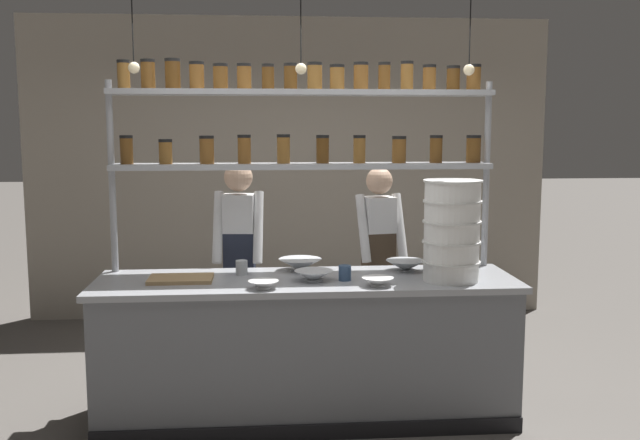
% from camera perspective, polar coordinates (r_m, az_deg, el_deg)
% --- Properties ---
extents(ground_plane, '(40.00, 40.00, 0.00)m').
position_cam_1_polar(ground_plane, '(4.85, -1.07, -15.37)').
color(ground_plane, '#5B5651').
extents(back_wall, '(5.09, 0.12, 2.92)m').
position_cam_1_polar(back_wall, '(7.05, -2.43, 4.09)').
color(back_wall, '#9E9384').
rests_on(back_wall, ground_plane).
extents(prep_counter, '(2.69, 0.76, 0.92)m').
position_cam_1_polar(prep_counter, '(4.69, -1.08, -10.21)').
color(prep_counter, slate).
rests_on(prep_counter, ground_plane).
extents(spice_shelf_unit, '(2.57, 0.28, 2.32)m').
position_cam_1_polar(spice_shelf_unit, '(4.80, -1.39, 7.24)').
color(spice_shelf_unit, '#999BA0').
rests_on(spice_shelf_unit, ground_plane).
extents(chef_left, '(0.38, 0.30, 1.63)m').
position_cam_1_polar(chef_left, '(5.24, -6.46, -3.04)').
color(chef_left, black).
rests_on(chef_left, ground_plane).
extents(chef_center, '(0.40, 0.32, 1.58)m').
position_cam_1_polar(chef_center, '(5.42, 4.72, -2.98)').
color(chef_center, black).
rests_on(chef_center, ground_plane).
extents(container_stack, '(0.37, 0.37, 0.64)m').
position_cam_1_polar(container_stack, '(4.53, 10.50, -0.84)').
color(container_stack, white).
rests_on(container_stack, prep_counter).
extents(cutting_board, '(0.40, 0.26, 0.02)m').
position_cam_1_polar(cutting_board, '(4.60, -11.07, -4.63)').
color(cutting_board, '#A88456').
rests_on(cutting_board, prep_counter).
extents(prep_bowl_near_left, '(0.27, 0.27, 0.07)m').
position_cam_1_polar(prep_bowl_near_left, '(4.83, 6.86, -3.66)').
color(prep_bowl_near_left, '#B2B7BC').
rests_on(prep_bowl_near_left, prep_counter).
extents(prep_bowl_center_front, '(0.20, 0.20, 0.05)m').
position_cam_1_polar(prep_bowl_center_front, '(4.37, 4.64, -4.95)').
color(prep_bowl_center_front, white).
rests_on(prep_bowl_center_front, prep_counter).
extents(prep_bowl_center_back, '(0.29, 0.29, 0.08)m').
position_cam_1_polar(prep_bowl_center_back, '(4.82, -1.60, -3.60)').
color(prep_bowl_center_back, silver).
rests_on(prep_bowl_center_back, prep_counter).
extents(prep_bowl_near_right, '(0.24, 0.24, 0.07)m').
position_cam_1_polar(prep_bowl_near_right, '(4.50, -0.50, -4.50)').
color(prep_bowl_near_right, silver).
rests_on(prep_bowl_near_right, prep_counter).
extents(prep_bowl_far_left, '(0.18, 0.18, 0.05)m').
position_cam_1_polar(prep_bowl_far_left, '(4.30, -4.55, -5.20)').
color(prep_bowl_far_left, white).
rests_on(prep_bowl_far_left, prep_counter).
extents(serving_cup_front, '(0.08, 0.08, 0.10)m').
position_cam_1_polar(serving_cup_front, '(4.51, 2.00, -4.25)').
color(serving_cup_front, '#334C70').
rests_on(serving_cup_front, prep_counter).
extents(serving_cup_by_board, '(0.08, 0.08, 0.10)m').
position_cam_1_polar(serving_cup_by_board, '(4.70, -6.29, -3.81)').
color(serving_cup_by_board, '#B2B7BC').
rests_on(serving_cup_by_board, prep_counter).
extents(pendant_light_row, '(2.14, 0.07, 0.67)m').
position_cam_1_polar(pendant_light_row, '(4.48, -1.34, 12.43)').
color(pendant_light_row, black).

